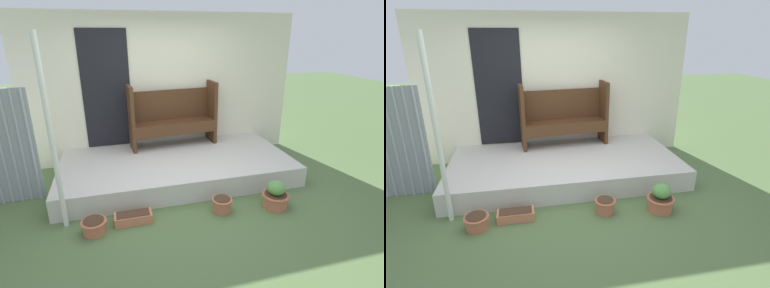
# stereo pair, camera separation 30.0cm
# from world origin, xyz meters

# --- Properties ---
(ground_plane) EXTENTS (24.00, 24.00, 0.00)m
(ground_plane) POSITION_xyz_m (0.00, 0.00, 0.00)
(ground_plane) COLOR #516B3D
(porch_slab) EXTENTS (3.69, 1.80, 0.33)m
(porch_slab) POSITION_xyz_m (0.14, 0.90, 0.16)
(porch_slab) COLOR beige
(porch_slab) RESTS_ON ground_plane
(house_wall) EXTENTS (4.89, 0.08, 2.60)m
(house_wall) POSITION_xyz_m (0.10, 1.82, 1.30)
(house_wall) COLOR beige
(house_wall) RESTS_ON ground_plane
(support_post) EXTENTS (0.06, 0.06, 2.30)m
(support_post) POSITION_xyz_m (-1.50, -0.07, 1.15)
(support_post) COLOR silver
(support_post) RESTS_ON ground_plane
(bench) EXTENTS (1.57, 0.52, 1.12)m
(bench) POSITION_xyz_m (0.22, 1.55, 0.89)
(bench) COLOR #4C2D19
(bench) RESTS_ON porch_slab
(flower_pot_left) EXTENTS (0.31, 0.31, 0.18)m
(flower_pot_left) POSITION_xyz_m (-1.15, -0.32, 0.10)
(flower_pot_left) COLOR #B76647
(flower_pot_left) RESTS_ON ground_plane
(flower_pot_middle) EXTENTS (0.28, 0.28, 0.20)m
(flower_pot_middle) POSITION_xyz_m (0.49, -0.29, 0.11)
(flower_pot_middle) COLOR #B76647
(flower_pot_middle) RESTS_ON ground_plane
(flower_pot_right) EXTENTS (0.37, 0.37, 0.39)m
(flower_pot_right) POSITION_xyz_m (1.23, -0.38, 0.17)
(flower_pot_right) COLOR #B76647
(flower_pot_right) RESTS_ON ground_plane
(planter_box_rect) EXTENTS (0.47, 0.20, 0.13)m
(planter_box_rect) POSITION_xyz_m (-0.68, -0.23, 0.06)
(planter_box_rect) COLOR #C67251
(planter_box_rect) RESTS_ON ground_plane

